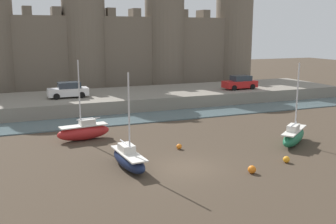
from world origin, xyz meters
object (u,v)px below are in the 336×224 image
object	(u,v)px
sailboat_midflat_centre	(129,159)
mooring_buoy_mid_mud	(179,147)
mooring_buoy_near_channel	(252,169)
car_quay_west	(240,83)
sailboat_foreground_centre	(84,131)
car_quay_east	(68,90)
mooring_buoy_near_shore	(286,159)
sailboat_midflat_left	(294,136)

from	to	relation	value
sailboat_midflat_centre	mooring_buoy_mid_mud	world-z (taller)	sailboat_midflat_centre
sailboat_midflat_centre	mooring_buoy_near_channel	distance (m)	7.40
car_quay_west	sailboat_foreground_centre	bearing A→B (deg)	-152.51
sailboat_midflat_centre	car_quay_east	bearing A→B (deg)	92.41
mooring_buoy_near_channel	sailboat_foreground_centre	bearing A→B (deg)	125.35
sailboat_foreground_centre	mooring_buoy_near_shore	xyz separation A→B (m)	(10.96, -10.23, -0.46)
car_quay_west	mooring_buoy_mid_mud	bearing A→B (deg)	-133.25
mooring_buoy_near_shore	mooring_buoy_near_channel	distance (m)	3.23
sailboat_midflat_left	car_quay_east	xyz separation A→B (m)	(-13.55, 19.07, 1.52)
sailboat_foreground_centre	sailboat_midflat_centre	bearing A→B (deg)	-79.42
mooring_buoy_near_shore	mooring_buoy_mid_mud	bearing A→B (deg)	134.65
sailboat_foreground_centre	mooring_buoy_mid_mud	bearing A→B (deg)	-40.76
sailboat_foreground_centre	mooring_buoy_near_channel	xyz separation A→B (m)	(7.84, -11.05, -0.44)
sailboat_foreground_centre	car_quay_east	size ratio (longest dim) A/B	1.49
sailboat_midflat_left	mooring_buoy_near_shore	world-z (taller)	sailboat_midflat_left
sailboat_foreground_centre	car_quay_east	bearing A→B (deg)	87.29
sailboat_midflat_left	mooring_buoy_near_channel	bearing A→B (deg)	-147.45
sailboat_foreground_centre	sailboat_midflat_centre	xyz separation A→B (m)	(1.39, -7.43, -0.09)
mooring_buoy_near_shore	car_quay_east	bearing A→B (deg)	115.04
sailboat_foreground_centre	car_quay_east	distance (m)	12.13
sailboat_midflat_left	mooring_buoy_mid_mud	size ratio (longest dim) A/B	15.44
mooring_buoy_near_shore	mooring_buoy_near_channel	size ratio (longest dim) A/B	0.89
mooring_buoy_near_shore	car_quay_west	size ratio (longest dim) A/B	0.10
car_quay_west	sailboat_midflat_left	bearing A→B (deg)	-110.01
sailboat_midflat_left	mooring_buoy_mid_mud	distance (m)	8.58
mooring_buoy_mid_mud	sailboat_midflat_left	bearing A→B (deg)	-13.76
mooring_buoy_near_channel	sailboat_midflat_centre	bearing A→B (deg)	150.70
car_quay_east	car_quay_west	distance (m)	20.06
mooring_buoy_near_shore	mooring_buoy_near_channel	xyz separation A→B (m)	(-3.13, -0.82, 0.03)
sailboat_midflat_left	mooring_buoy_mid_mud	xyz separation A→B (m)	(-8.32, 2.04, -0.46)
car_quay_east	car_quay_west	world-z (taller)	same
sailboat_midflat_centre	mooring_buoy_near_shore	distance (m)	9.98
sailboat_foreground_centre	mooring_buoy_mid_mud	world-z (taller)	sailboat_foreground_centre
car_quay_east	mooring_buoy_near_channel	bearing A→B (deg)	-72.52
car_quay_west	mooring_buoy_near_channel	bearing A→B (deg)	-120.36
mooring_buoy_near_channel	car_quay_west	distance (m)	25.29
mooring_buoy_mid_mud	car_quay_east	distance (m)	17.92
mooring_buoy_near_channel	mooring_buoy_mid_mud	bearing A→B (deg)	108.61
car_quay_west	sailboat_midflat_centre	bearing A→B (deg)	-136.62
mooring_buoy_near_channel	car_quay_east	world-z (taller)	car_quay_east
mooring_buoy_mid_mud	car_quay_east	world-z (taller)	car_quay_east
sailboat_midflat_left	car_quay_west	size ratio (longest dim) A/B	1.46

